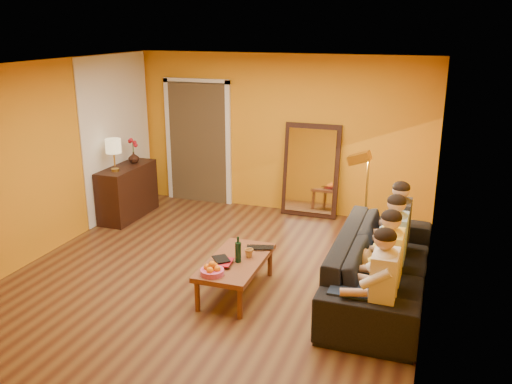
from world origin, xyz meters
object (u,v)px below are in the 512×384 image
(mirror_frame, at_px, (311,170))
(person_mid_right, at_px, (395,246))
(table_lamp, at_px, (114,155))
(person_far_left, at_px, (383,288))
(coffee_table, at_px, (236,276))
(tumbler, at_px, (249,253))
(dog, at_px, (363,282))
(floor_lamp, at_px, (366,207))
(laptop, at_px, (260,249))
(person_mid_left, at_px, (390,265))
(vase, at_px, (134,157))
(sideboard, at_px, (128,192))
(wine_bottle, at_px, (238,249))
(person_far_right, at_px, (399,229))
(sofa, at_px, (381,266))

(mirror_frame, relative_size, person_mid_right, 1.25)
(table_lamp, distance_m, person_far_left, 4.87)
(coffee_table, bearing_deg, tumbler, 44.07)
(table_lamp, xyz_separation_m, dog, (4.10, -1.53, -0.74))
(person_far_left, xyz_separation_m, tumbler, (-1.62, 0.64, -0.14))
(floor_lamp, height_order, person_far_left, floor_lamp)
(laptop, bearing_deg, mirror_frame, 73.91)
(laptop, bearing_deg, floor_lamp, 30.49)
(coffee_table, relative_size, person_mid_left, 1.00)
(coffee_table, height_order, dog, dog)
(person_far_left, distance_m, person_mid_right, 1.10)
(table_lamp, distance_m, person_mid_right, 4.51)
(coffee_table, distance_m, vase, 3.45)
(person_mid_left, bearing_deg, sideboard, 157.17)
(sideboard, height_order, wine_bottle, sideboard)
(coffee_table, bearing_deg, vase, 140.21)
(person_far_left, relative_size, vase, 6.67)
(person_far_right, height_order, laptop, person_far_right)
(floor_lamp, relative_size, person_far_right, 1.18)
(coffee_table, distance_m, person_mid_left, 1.79)
(sideboard, height_order, person_far_right, person_far_right)
(table_lamp, xyz_separation_m, wine_bottle, (2.68, -1.62, -0.53))
(mirror_frame, bearing_deg, tumbler, -90.85)
(coffee_table, bearing_deg, person_far_left, -17.60)
(person_far_left, relative_size, laptop, 3.70)
(tumbler, bearing_deg, coffee_table, -135.00)
(sofa, height_order, person_mid_left, person_mid_left)
(sofa, height_order, person_far_right, person_far_right)
(sideboard, bearing_deg, wine_bottle, -35.61)
(person_far_left, distance_m, person_far_right, 1.65)
(dog, bearing_deg, laptop, 179.94)
(coffee_table, height_order, wine_bottle, wine_bottle)
(person_far_left, height_order, wine_bottle, person_far_left)
(person_mid_left, bearing_deg, floor_lamp, 107.91)
(person_mid_right, bearing_deg, vase, 160.59)
(person_mid_right, height_order, person_far_right, same)
(sofa, relative_size, person_far_left, 2.12)
(sofa, height_order, person_mid_right, person_mid_right)
(sideboard, bearing_deg, vase, 90.00)
(tumbler, bearing_deg, table_lamp, 152.22)
(dog, xyz_separation_m, person_mid_left, (0.27, -0.01, 0.25))
(sideboard, height_order, person_mid_left, person_mid_left)
(floor_lamp, distance_m, person_far_left, 2.09)
(person_far_right, bearing_deg, person_far_left, -90.00)
(dog, relative_size, tumbler, 6.69)
(person_far_left, relative_size, person_mid_left, 1.00)
(sideboard, height_order, tumbler, sideboard)
(person_far_right, bearing_deg, dog, -103.96)
(mirror_frame, bearing_deg, sideboard, -158.84)
(floor_lamp, bearing_deg, person_far_right, -33.94)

